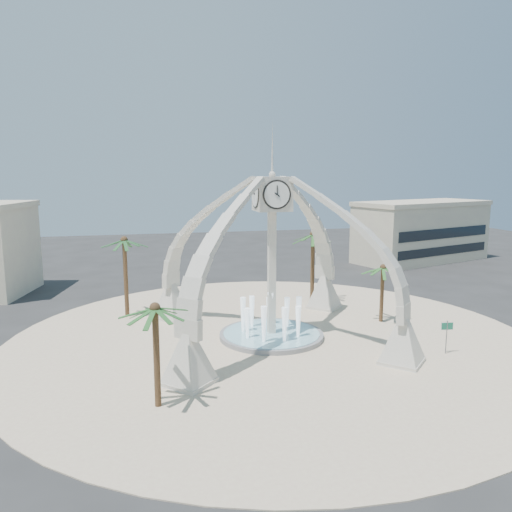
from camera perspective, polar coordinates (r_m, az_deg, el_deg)
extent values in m
plane|color=#282828|center=(38.99, 1.77, -9.34)|extent=(140.00, 140.00, 0.00)
cylinder|color=beige|center=(38.98, 1.77, -9.30)|extent=(40.00, 40.00, 0.06)
cube|color=#B8B4A4|center=(37.69, 1.80, -2.27)|extent=(0.55, 0.55, 9.80)
cube|color=#B8B4A4|center=(36.93, 1.85, 7.11)|extent=(2.50, 2.50, 2.50)
cone|color=#B8B4A4|center=(36.94, 1.88, 12.15)|extent=(0.20, 0.20, 4.00)
cylinder|color=white|center=(35.69, 2.41, 7.02)|extent=(1.84, 0.04, 1.84)
pyramid|color=#B8B4A4|center=(47.16, 7.81, -4.06)|extent=(3.80, 3.80, 3.20)
pyramid|color=#B8B4A4|center=(44.12, -9.63, -5.06)|extent=(3.80, 3.80, 3.20)
pyramid|color=#B8B4A4|center=(30.66, -7.69, -11.59)|extent=(3.80, 3.80, 3.20)
pyramid|color=#B8B4A4|center=(34.91, 16.39, -9.25)|extent=(3.80, 3.80, 3.20)
cylinder|color=gray|center=(38.92, 1.77, -9.06)|extent=(8.00, 8.00, 0.40)
cylinder|color=#92CDDA|center=(38.86, 1.77, -8.75)|extent=(7.40, 7.40, 0.04)
cone|color=white|center=(38.38, 1.78, -6.48)|extent=(0.60, 0.60, 3.20)
cube|color=#C2B098|center=(75.51, 18.35, 2.49)|extent=(21.49, 13.79, 8.00)
cube|color=#C2B098|center=(75.14, 18.52, 5.74)|extent=(21.87, 14.17, 0.60)
cylinder|color=brown|center=(43.63, 14.19, -4.26)|extent=(0.32, 0.32, 4.86)
cylinder|color=brown|center=(45.08, -14.66, -2.46)|extent=(0.37, 0.37, 6.98)
cylinder|color=brown|center=(49.20, 6.47, -1.32)|extent=(0.39, 0.39, 6.80)
cylinder|color=brown|center=(27.75, -11.29, -11.27)|extent=(0.35, 0.35, 5.67)
cylinder|color=slate|center=(37.68, 20.93, -8.70)|extent=(0.08, 0.08, 2.45)
cube|color=#19664A|center=(37.44, 21.01, -7.49)|extent=(0.83, 0.13, 0.49)
cube|color=white|center=(37.44, 21.01, -7.49)|extent=(0.90, 0.12, 0.56)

